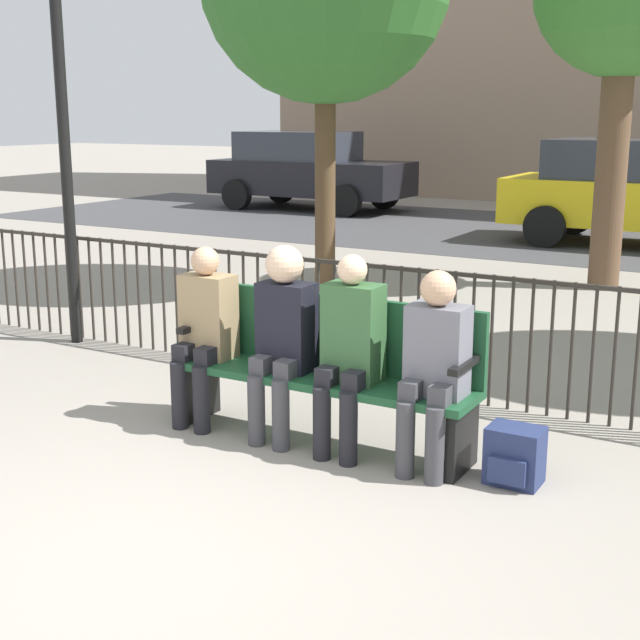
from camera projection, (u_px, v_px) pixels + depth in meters
name	position (u px, v px, depth m)	size (l,w,h in m)	color
ground_plane	(145.00, 554.00, 4.23)	(80.00, 80.00, 0.00)	gray
park_bench	(326.00, 364.00, 5.59)	(2.01, 0.45, 0.92)	#194728
seated_person_0	(204.00, 327.00, 5.86)	(0.34, 0.39, 1.19)	black
seated_person_1	(283.00, 331.00, 5.55)	(0.34, 0.39, 1.25)	#3D3D42
seated_person_2	(349.00, 346.00, 5.33)	(0.34, 0.39, 1.23)	black
seated_person_3	(434.00, 361.00, 5.07)	(0.34, 0.39, 1.18)	#3D3D42
backpack	(514.00, 456.00, 4.99)	(0.30, 0.26, 0.33)	navy
fence_railing	(401.00, 318.00, 6.55)	(9.01, 0.03, 0.95)	#2D2823
lamp_post	(58.00, 40.00, 7.50)	(0.28, 0.28, 4.03)	black
street_surface	(639.00, 241.00, 14.35)	(24.00, 6.00, 0.01)	#3D3D3F
parked_car_1	(307.00, 169.00, 18.76)	(4.20, 1.94, 1.62)	black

